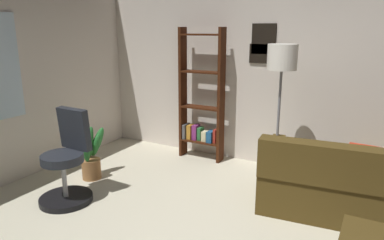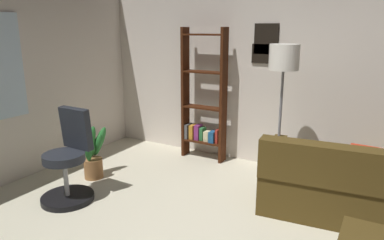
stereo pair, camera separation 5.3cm
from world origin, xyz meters
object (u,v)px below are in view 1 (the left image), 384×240
object	(u,v)px
couch	(363,182)
potted_plant	(91,155)
office_chair	(67,165)
floor_lamp	(281,69)
bookshelf	(201,104)

from	to	relation	value
couch	potted_plant	bearing A→B (deg)	104.24
office_chair	potted_plant	size ratio (longest dim) A/B	1.50
couch	floor_lamp	distance (m)	1.45
couch	office_chair	world-z (taller)	office_chair
office_chair	bookshelf	distance (m)	2.01
office_chair	bookshelf	world-z (taller)	bookshelf
bookshelf	floor_lamp	world-z (taller)	bookshelf
couch	potted_plant	world-z (taller)	couch
bookshelf	floor_lamp	size ratio (longest dim) A/B	1.11
floor_lamp	couch	bearing A→B (deg)	-95.64
couch	potted_plant	xyz separation A→B (m)	(-0.77, 3.03, 0.02)
office_chair	floor_lamp	world-z (taller)	floor_lamp
office_chair	bookshelf	size ratio (longest dim) A/B	0.54
floor_lamp	potted_plant	bearing A→B (deg)	112.44
couch	bookshelf	bearing A→B (deg)	76.56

